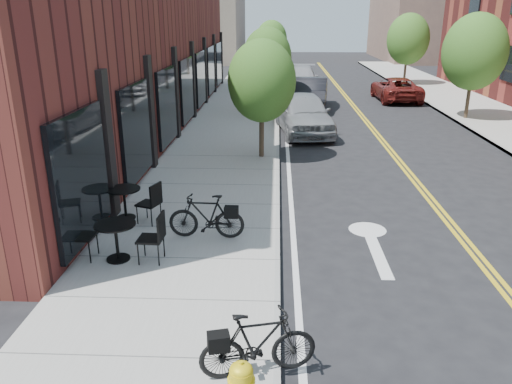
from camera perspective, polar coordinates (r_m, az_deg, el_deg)
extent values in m
plane|color=black|center=(8.56, 2.78, -13.07)|extent=(120.00, 120.00, 0.00)
cube|color=#9E9B93|center=(17.90, -3.77, 4.84)|extent=(4.00, 70.00, 0.12)
cube|color=#4F1C19|center=(22.18, -14.96, 16.12)|extent=(5.00, 28.00, 7.00)
cube|color=#726656|center=(55.77, -6.09, 19.94)|extent=(8.00, 14.00, 10.00)
cube|color=brown|center=(59.45, 19.33, 19.96)|extent=(10.00, 16.00, 12.00)
cylinder|color=#382B1E|center=(16.63, 0.64, 6.80)|extent=(0.16, 0.16, 1.61)
ellipsoid|color=#3C6520|center=(16.34, 0.66, 12.57)|extent=(2.20, 2.20, 2.64)
cylinder|color=#382B1E|center=(24.49, 1.24, 11.04)|extent=(0.16, 0.16, 1.68)
ellipsoid|color=#3C6520|center=(24.29, 1.28, 15.15)|extent=(2.30, 2.30, 2.76)
cylinder|color=#382B1E|center=(32.42, 1.56, 13.06)|extent=(0.16, 0.16, 1.57)
ellipsoid|color=#3C6520|center=(32.28, 1.59, 15.94)|extent=(2.10, 2.10, 2.52)
cylinder|color=#382B1E|center=(40.38, 1.75, 14.46)|extent=(0.16, 0.16, 1.71)
ellipsoid|color=#3C6520|center=(40.25, 1.78, 17.04)|extent=(2.40, 2.40, 2.88)
cylinder|color=#382B1E|center=(25.04, 23.08, 9.86)|extent=(0.16, 0.16, 1.82)
ellipsoid|color=#3C6520|center=(24.83, 23.72, 14.46)|extent=(2.80, 2.80, 3.36)
cylinder|color=#382B1E|center=(36.44, 16.67, 13.20)|extent=(0.16, 0.16, 1.82)
ellipsoid|color=#3C6520|center=(36.30, 16.99, 16.38)|extent=(2.80, 2.80, 3.36)
cylinder|color=yellow|center=(6.06, -1.70, -20.70)|extent=(0.42, 0.42, 0.04)
cylinder|color=yellow|center=(6.01, -1.70, -20.17)|extent=(0.36, 0.36, 0.13)
ellipsoid|color=yellow|center=(5.96, -1.71, -19.63)|extent=(0.35, 0.35, 0.16)
cylinder|color=yellow|center=(5.91, -1.72, -19.01)|extent=(0.06, 0.06, 0.05)
imported|color=black|center=(10.58, -5.70, -2.78)|extent=(1.63, 0.51, 0.97)
imported|color=black|center=(6.77, 0.26, -16.97)|extent=(1.62, 0.81, 0.94)
cylinder|color=black|center=(12.09, -14.62, -2.83)|extent=(0.57, 0.57, 0.03)
cylinder|color=black|center=(11.96, -14.76, -1.30)|extent=(0.08, 0.08, 0.70)
cylinder|color=black|center=(11.84, -14.91, 0.31)|extent=(0.98, 0.98, 0.03)
cylinder|color=black|center=(10.16, -15.45, -7.34)|extent=(0.47, 0.47, 0.03)
cylinder|color=black|center=(10.01, -15.63, -5.52)|extent=(0.06, 0.06, 0.72)
cylinder|color=black|center=(9.87, -15.82, -3.59)|extent=(0.82, 0.82, 0.03)
imported|color=gray|center=(20.62, 5.47, 8.95)|extent=(2.56, 5.06, 1.65)
imported|color=black|center=(26.25, 6.22, 11.11)|extent=(2.17, 4.86, 1.55)
imported|color=#A2A2A7|center=(31.94, 5.04, 12.68)|extent=(2.55, 5.56, 1.58)
imported|color=maroon|center=(29.80, 15.68, 11.29)|extent=(2.26, 4.75, 1.31)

